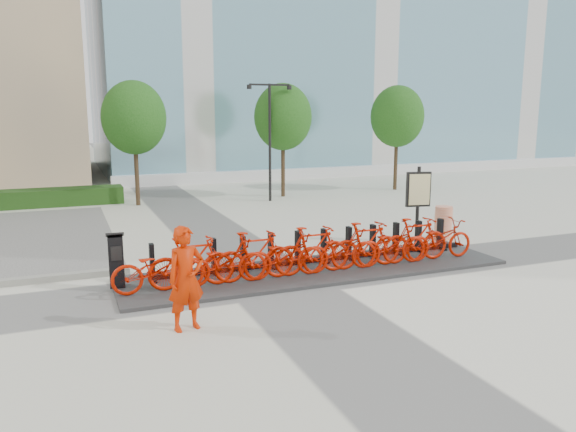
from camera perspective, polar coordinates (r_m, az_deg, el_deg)
name	(u,v)px	position (r m, az deg, el deg)	size (l,w,h in m)	color
ground	(272,281)	(13.11, -1.61, -6.60)	(120.00, 120.00, 0.00)	beige
hedge_b	(47,198)	(25.20, -23.26, 1.74)	(6.00, 1.20, 0.70)	#1C3F10
tree_1	(134,118)	(23.91, -15.38, 9.59)	(2.60, 2.60, 5.10)	#413023
tree_2	(283,117)	(25.52, -0.52, 10.01)	(2.60, 2.60, 5.10)	#413023
tree_3	(397,117)	(28.27, 11.04, 9.89)	(2.60, 2.60, 5.10)	#413023
streetlamp	(270,128)	(24.24, -1.86, 8.89)	(2.00, 0.20, 5.00)	black
dock_pad	(318,270)	(13.85, 3.03, -5.49)	(9.60, 2.40, 0.08)	#313131
dock_rail_posts	(312,247)	(14.17, 2.45, -3.17)	(8.02, 0.50, 0.85)	black
bike_0	(158,268)	(12.27, -13.03, -5.18)	(0.69, 1.97, 1.04)	#B11400
bike_1	(192,262)	(12.38, -9.75, -4.65)	(0.54, 1.92, 1.15)	#B11400
bike_2	(224,261)	(12.56, -6.52, -4.61)	(0.69, 1.97, 1.04)	#B11400
bike_3	(255,256)	(12.75, -3.40, -4.06)	(0.54, 1.92, 1.15)	#B11400
bike_4	(284,255)	(13.00, -0.38, -4.01)	(0.69, 1.97, 1.04)	#B11400
bike_5	(313,250)	(13.26, 2.52, -3.47)	(0.54, 1.92, 1.15)	#B11400
bike_6	(340,250)	(13.58, 5.28, -3.41)	(0.69, 1.97, 1.04)	#B11400
bike_7	(366,245)	(13.90, 7.93, -2.89)	(0.54, 1.92, 1.15)	#B11400
bike_8	(391,244)	(14.28, 10.43, -2.84)	(0.69, 1.97, 1.04)	#B11400
bike_9	(415,240)	(14.66, 12.82, -2.35)	(0.54, 1.92, 1.15)	#B11400
bike_10	(439,239)	(15.09, 15.06, -2.31)	(0.69, 1.97, 1.04)	#B11400
kiosk	(116,260)	(12.82, -17.06, -4.33)	(0.40, 0.35, 1.25)	black
worker_red	(186,278)	(10.21, -10.31, -6.26)	(0.69, 0.45, 1.90)	#C12000
construction_barrel	(443,223)	(17.78, 15.50, -0.68)	(0.53, 0.53, 1.02)	#F04800
map_sign	(418,193)	(17.00, 13.10, 2.33)	(0.75, 0.26, 2.28)	black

